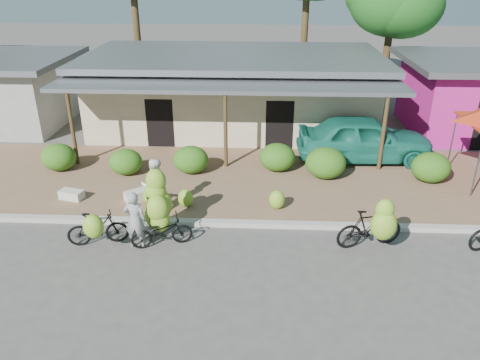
# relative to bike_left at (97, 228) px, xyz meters

# --- Properties ---
(ground) EXTENTS (100.00, 100.00, 0.00)m
(ground) POSITION_rel_bike_left_xyz_m (3.05, -0.75, -0.57)
(ground) COLOR #4A4745
(ground) RESTS_ON ground
(sidewalk) EXTENTS (60.00, 6.00, 0.12)m
(sidewalk) POSITION_rel_bike_left_xyz_m (3.05, 4.25, -0.51)
(sidewalk) COLOR #825D46
(sidewalk) RESTS_ON ground
(curb) EXTENTS (60.00, 0.25, 0.15)m
(curb) POSITION_rel_bike_left_xyz_m (3.05, 1.25, -0.49)
(curb) COLOR #A8A399
(curb) RESTS_ON ground
(shop_main) EXTENTS (13.00, 8.50, 3.35)m
(shop_main) POSITION_rel_bike_left_xyz_m (3.05, 10.18, 1.15)
(shop_main) COLOR beige
(shop_main) RESTS_ON ground
(shop_pink) EXTENTS (6.00, 6.00, 3.25)m
(shop_pink) POSITION_rel_bike_left_xyz_m (13.55, 10.24, 1.10)
(shop_pink) COLOR #C11D8C
(shop_pink) RESTS_ON ground
(hedge_0) EXTENTS (1.25, 1.13, 0.98)m
(hedge_0) POSITION_rel_bike_left_xyz_m (-2.97, 4.74, 0.04)
(hedge_0) COLOR #215613
(hedge_0) RESTS_ON sidewalk
(hedge_1) EXTENTS (1.17, 1.06, 0.92)m
(hedge_1) POSITION_rel_bike_left_xyz_m (-0.45, 4.50, 0.01)
(hedge_1) COLOR #215613
(hedge_1) RESTS_ON sidewalk
(hedge_2) EXTENTS (1.26, 1.13, 0.98)m
(hedge_2) POSITION_rel_bike_left_xyz_m (1.84, 4.73, 0.04)
(hedge_2) COLOR #215613
(hedge_2) RESTS_ON sidewalk
(hedge_3) EXTENTS (1.29, 1.16, 1.01)m
(hedge_3) POSITION_rel_bike_left_xyz_m (4.92, 5.08, 0.06)
(hedge_3) COLOR #215613
(hedge_3) RESTS_ON sidewalk
(hedge_4) EXTENTS (1.40, 1.26, 1.10)m
(hedge_4) POSITION_rel_bike_left_xyz_m (6.59, 4.53, 0.10)
(hedge_4) COLOR #215613
(hedge_4) RESTS_ON sidewalk
(hedge_5) EXTENTS (1.32, 1.19, 1.03)m
(hedge_5) POSITION_rel_bike_left_xyz_m (10.15, 4.38, 0.07)
(hedge_5) COLOR #215613
(hedge_5) RESTS_ON sidewalk
(bike_left) EXTENTS (1.69, 1.27, 1.26)m
(bike_left) POSITION_rel_bike_left_xyz_m (0.00, 0.00, 0.00)
(bike_left) COLOR black
(bike_left) RESTS_ON ground
(bike_center) EXTENTS (1.75, 1.37, 2.04)m
(bike_center) POSITION_rel_bike_left_xyz_m (1.61, 0.40, 0.24)
(bike_center) COLOR black
(bike_center) RESTS_ON ground
(bike_right) EXTENTS (1.93, 1.40, 1.73)m
(bike_right) POSITION_rel_bike_left_xyz_m (7.32, 0.19, 0.15)
(bike_right) COLOR black
(bike_right) RESTS_ON ground
(loose_banana_a) EXTENTS (0.49, 0.42, 0.61)m
(loose_banana_a) POSITION_rel_bike_left_xyz_m (0.95, 2.21, -0.14)
(loose_banana_a) COLOR #95C932
(loose_banana_a) RESTS_ON sidewalk
(loose_banana_b) EXTENTS (0.47, 0.40, 0.59)m
(loose_banana_b) POSITION_rel_bike_left_xyz_m (2.04, 2.13, -0.15)
(loose_banana_b) COLOR #95C932
(loose_banana_b) RESTS_ON sidewalk
(loose_banana_c) EXTENTS (0.49, 0.41, 0.61)m
(loose_banana_c) POSITION_rel_bike_left_xyz_m (4.85, 2.15, -0.14)
(loose_banana_c) COLOR #95C932
(loose_banana_c) RESTS_ON sidewalk
(sack_near) EXTENTS (0.92, 0.83, 0.30)m
(sack_near) POSITION_rel_bike_left_xyz_m (0.45, 2.57, -0.30)
(sack_near) COLOR beige
(sack_near) RESTS_ON sidewalk
(sack_far) EXTENTS (0.82, 0.56, 0.28)m
(sack_far) POSITION_rel_bike_left_xyz_m (-1.69, 2.49, -0.31)
(sack_far) COLOR beige
(sack_far) RESTS_ON sidewalk
(vendor) EXTENTS (0.62, 0.42, 1.64)m
(vendor) POSITION_rel_bike_left_xyz_m (1.05, 0.03, 0.25)
(vendor) COLOR gray
(vendor) RESTS_ON ground
(bystander) EXTENTS (0.92, 0.77, 1.69)m
(bystander) POSITION_rel_bike_left_xyz_m (1.20, 1.85, 0.40)
(bystander) COLOR white
(bystander) RESTS_ON sidewalk
(teal_van) EXTENTS (5.07, 2.19, 1.70)m
(teal_van) POSITION_rel_bike_left_xyz_m (8.22, 6.25, 0.40)
(teal_van) COLOR #186F5B
(teal_van) RESTS_ON sidewalk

